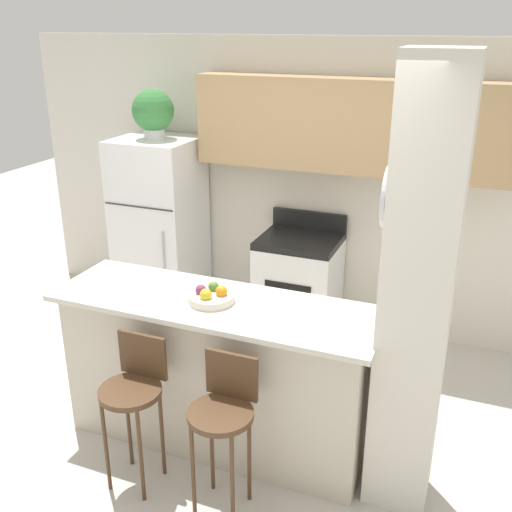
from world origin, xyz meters
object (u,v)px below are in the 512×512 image
at_px(fruit_bowl, 211,296).
at_px(refrigerator, 160,228).
at_px(stove_range, 298,285).
at_px(bar_stool_right, 224,413).
at_px(potted_plant_on_fridge, 153,112).
at_px(bar_stool_left, 134,391).

bearing_deg(fruit_bowl, refrigerator, 129.45).
bearing_deg(stove_range, bar_stool_right, -82.90).
xyz_separation_m(refrigerator, potted_plant_on_fridge, (-0.00, 0.00, 1.07)).
distance_m(bar_stool_left, bar_stool_right, 0.58).
bearing_deg(bar_stool_left, bar_stool_right, 0.00).
height_order(stove_range, bar_stool_left, stove_range).
xyz_separation_m(bar_stool_left, fruit_bowl, (0.27, 0.50, 0.44)).
relative_size(stove_range, bar_stool_right, 1.13).
xyz_separation_m(bar_stool_left, potted_plant_on_fridge, (-1.05, 2.11, 1.28)).
distance_m(stove_range, bar_stool_right, 2.18).
height_order(bar_stool_left, bar_stool_right, same).
bearing_deg(bar_stool_left, refrigerator, 116.46).
height_order(bar_stool_right, fruit_bowl, fruit_bowl).
xyz_separation_m(stove_range, bar_stool_left, (-0.31, -2.16, 0.17)).
height_order(refrigerator, bar_stool_left, refrigerator).
relative_size(refrigerator, stove_range, 1.57).
height_order(stove_range, fruit_bowl, fruit_bowl).
height_order(potted_plant_on_fridge, fruit_bowl, potted_plant_on_fridge).
bearing_deg(stove_range, fruit_bowl, -91.35).
bearing_deg(potted_plant_on_fridge, stove_range, 2.20).
bearing_deg(potted_plant_on_fridge, refrigerator, -62.19).
bearing_deg(bar_stool_left, stove_range, 81.84).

